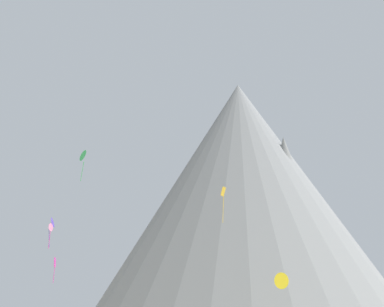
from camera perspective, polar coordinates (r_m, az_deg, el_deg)
rock_massif at (r=116.92m, az=6.35°, el=-5.80°), size 96.74×96.74×61.79m
kite_magenta_low at (r=84.16m, az=-15.92°, el=-12.48°), size 0.30×1.19×4.16m
kite_pink_mid at (r=81.60m, az=-16.43°, el=-8.45°), size 0.54×1.32×4.04m
kite_indigo_mid at (r=93.34m, az=-16.24°, el=-7.90°), size 1.06×2.04×5.47m
kite_green_high at (r=86.16m, az=-12.71°, el=-0.30°), size 2.02×2.04×5.54m
kite_gold_mid at (r=73.92m, az=3.71°, el=-5.07°), size 0.88×0.90×5.50m
kite_yellow_low at (r=77.21m, az=10.48°, el=-14.58°), size 2.48×1.39×2.49m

